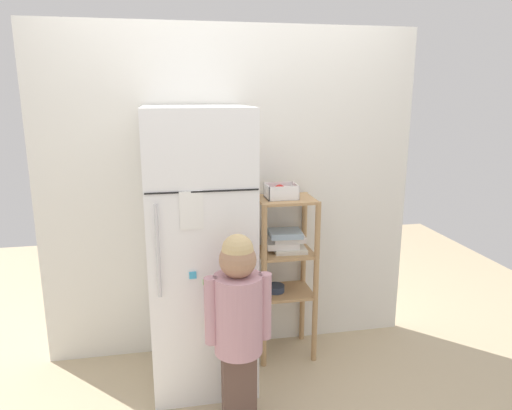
{
  "coord_description": "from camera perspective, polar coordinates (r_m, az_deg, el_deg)",
  "views": [
    {
      "loc": [
        -0.44,
        -2.7,
        1.77
      ],
      "look_at": [
        0.09,
        0.02,
        1.11
      ],
      "focal_mm": 32.94,
      "sensor_mm": 36.0,
      "label": 1
    }
  ],
  "objects": [
    {
      "name": "refrigerator",
      "position": [
        2.88,
        -6.82,
        -5.32
      ],
      "size": [
        0.61,
        0.67,
        1.7
      ],
      "color": "white",
      "rests_on": "ground"
    },
    {
      "name": "fruit_bin",
      "position": [
        3.04,
        3.03,
        1.54
      ],
      "size": [
        0.2,
        0.16,
        0.09
      ],
      "color": "white",
      "rests_on": "pantry_shelf_unit"
    },
    {
      "name": "pantry_shelf_unit",
      "position": [
        3.16,
        3.52,
        -6.35
      ],
      "size": [
        0.38,
        0.32,
        1.11
      ],
      "color": "tan",
      "rests_on": "ground"
    },
    {
      "name": "kitchen_wall_back",
      "position": [
        3.17,
        -2.88,
        1.24
      ],
      "size": [
        2.52,
        0.03,
        2.2
      ],
      "primitive_type": "cube",
      "color": "silver",
      "rests_on": "ground"
    },
    {
      "name": "child_standing",
      "position": [
        2.5,
        -2.18,
        -13.03
      ],
      "size": [
        0.35,
        0.26,
        1.09
      ],
      "color": "brown",
      "rests_on": "ground"
    },
    {
      "name": "ground_plane",
      "position": [
        3.26,
        -1.64,
        -19.45
      ],
      "size": [
        6.0,
        6.0,
        0.0
      ],
      "primitive_type": "plane",
      "color": "tan"
    }
  ]
}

